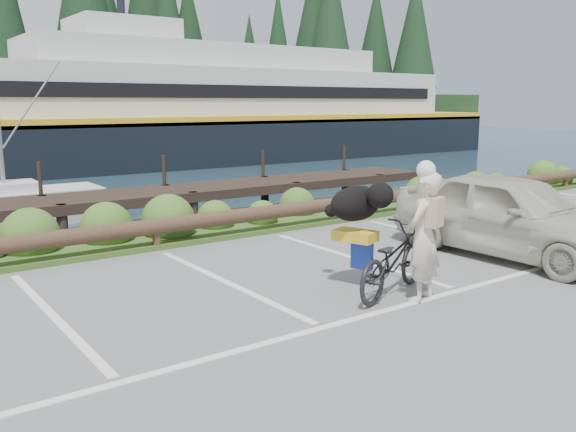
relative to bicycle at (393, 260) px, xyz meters
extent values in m
plane|color=#5C5C5E|center=(-1.66, -0.07, -0.51)|extent=(72.00, 72.00, 0.00)
cube|color=#3D5B21|center=(-1.66, 5.23, -0.46)|extent=(34.00, 1.60, 0.10)
imported|color=black|center=(0.00, 0.00, 0.00)|extent=(2.05, 1.27, 1.02)
imported|color=beige|center=(0.15, -0.43, 0.40)|extent=(0.77, 0.63, 1.82)
ellipsoid|color=black|center=(-0.20, 0.59, 0.77)|extent=(0.72, 1.01, 0.53)
imported|color=#B5B39F|center=(3.34, 0.36, 0.25)|extent=(1.91, 4.50, 1.52)
camera|label=1|loc=(-6.18, -6.03, 2.24)|focal=38.00mm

